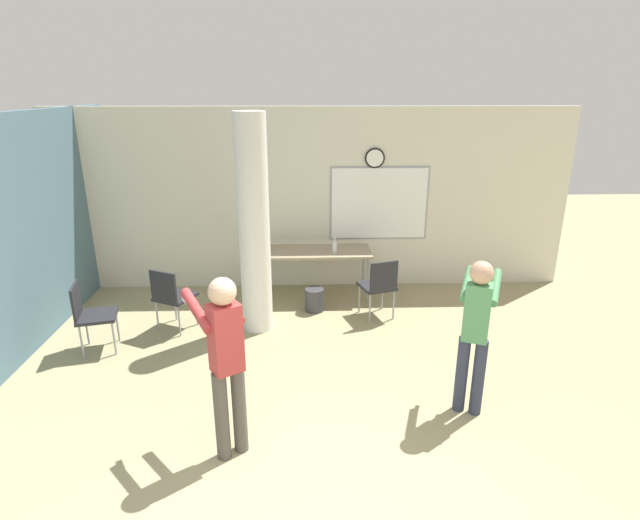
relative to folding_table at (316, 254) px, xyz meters
The scene contains 10 objects.
wall_back 0.87m from the folding_table, 92.08° to the left, with size 8.00×0.15×2.80m.
support_pillar 1.51m from the folding_table, 127.34° to the right, with size 0.40×0.40×2.80m.
folding_table is the anchor object (origin of this frame).
bottle_on_table 0.34m from the folding_table, 27.93° to the right, with size 0.07×0.07×0.26m.
waste_bin 0.76m from the folding_table, 93.31° to the right, with size 0.27×0.27×0.33m.
chair_table_right 1.19m from the folding_table, 44.10° to the right, with size 0.55×0.55×0.87m.
chair_near_pillar 2.21m from the folding_table, 150.00° to the right, with size 0.59×0.59×0.87m.
chair_by_left_wall 3.19m from the folding_table, 149.65° to the right, with size 0.53×0.53×0.87m.
person_playing_front 3.60m from the folding_table, 103.52° to the right, with size 0.58×0.66×1.66m.
person_playing_side 3.29m from the folding_table, 64.10° to the right, with size 0.51×0.66×1.58m.
Camera 1 is at (-0.14, -2.58, 3.06)m, focal length 28.00 mm.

